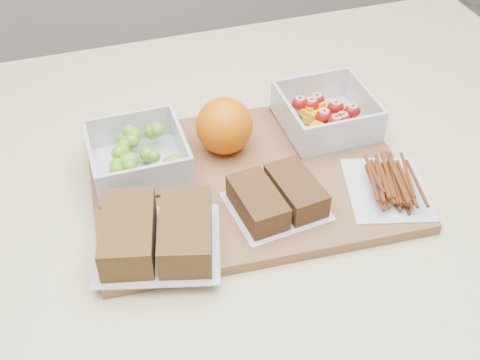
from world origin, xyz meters
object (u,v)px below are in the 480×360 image
Objects in this scene: sandwich_bag_center at (277,197)px; pretzel_bag at (388,182)px; grape_container at (139,155)px; orange at (224,126)px; sandwich_bag_left at (157,233)px; cutting_board at (249,179)px; fruit_container at (326,115)px.

sandwich_bag_center is 0.85× the size of pretzel_bag.
orange reaches higher than grape_container.
sandwich_bag_left reaches higher than pretzel_bag.
sandwich_bag_left is (-0.14, -0.09, 0.03)m from cutting_board.
fruit_container is at bearing 29.82° from cutting_board.
cutting_board is 0.17m from sandwich_bag_left.
grape_container reaches higher than cutting_board.
grape_container is at bearing -177.14° from orange.
orange is 0.46× the size of sandwich_bag_left.
grape_container is at bearing 87.64° from sandwich_bag_left.
pretzel_bag is at bearing 0.73° from sandwich_bag_left.
sandwich_bag_center is (0.01, -0.07, 0.03)m from cutting_board.
pretzel_bag is (0.15, -0.01, -0.00)m from sandwich_bag_center.
orange is 0.54× the size of pretzel_bag.
orange is 0.20m from sandwich_bag_left.
orange is at bearing 140.25° from pretzel_bag.
fruit_container is 0.15m from pretzel_bag.
orange reaches higher than pretzel_bag.
sandwich_bag_center reaches higher than pretzel_bag.
grape_container reaches higher than pretzel_bag.
pretzel_bag is (0.02, -0.15, -0.01)m from fruit_container.
sandwich_bag_center is at bearing -78.06° from orange.
grape_container is 0.99× the size of sandwich_bag_center.
grape_container is 0.85× the size of pretzel_bag.
cutting_board is 2.82× the size of pretzel_bag.
sandwich_bag_center is at bearing -132.79° from fruit_container.
sandwich_bag_left is at bearing -130.12° from orange.
pretzel_bag is (0.30, -0.14, -0.01)m from grape_container.
sandwich_bag_center reaches higher than cutting_board.
sandwich_bag_left is 1.37× the size of sandwich_bag_center.
cutting_board is at bearing 153.08° from pretzel_bag.
orange is at bearing -178.72° from fruit_container.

